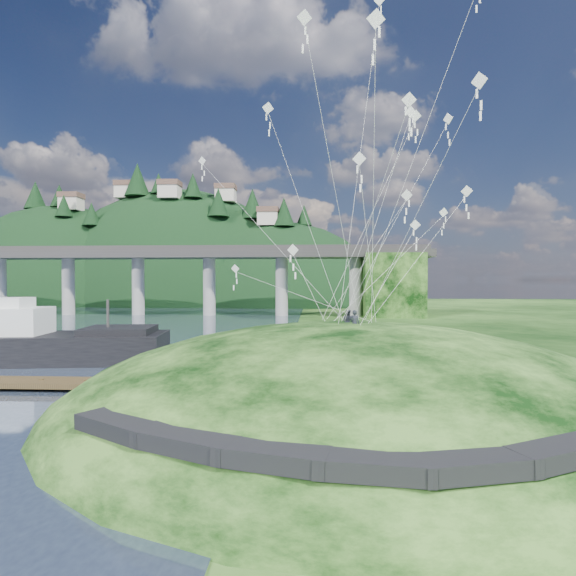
{
  "coord_description": "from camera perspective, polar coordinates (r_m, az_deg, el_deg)",
  "views": [
    {
      "loc": [
        5.75,
        -24.54,
        7.53
      ],
      "look_at": [
        4.0,
        6.0,
        7.0
      ],
      "focal_mm": 28.0,
      "sensor_mm": 36.0,
      "label": 1
    }
  ],
  "objects": [
    {
      "name": "ground",
      "position": [
        26.31,
        -9.86,
        -15.66
      ],
      "size": [
        320.0,
        320.0,
        0.0
      ],
      "primitive_type": "plane",
      "color": "black",
      "rests_on": "ground"
    },
    {
      "name": "grass_hill",
      "position": [
        28.13,
        8.08,
        -17.75
      ],
      "size": [
        36.0,
        32.0,
        13.0
      ],
      "color": "black",
      "rests_on": "ground"
    },
    {
      "name": "footpath",
      "position": [
        15.86,
        9.82,
        -19.11
      ],
      "size": [
        22.29,
        5.84,
        0.83
      ],
      "color": "black",
      "rests_on": "ground"
    },
    {
      "name": "bridge",
      "position": [
        99.96,
        -15.53,
        2.21
      ],
      "size": [
        160.0,
        11.0,
        15.0
      ],
      "color": "#2D2B2B",
      "rests_on": "ground"
    },
    {
      "name": "far_ridge",
      "position": [
        155.5,
        -15.28,
        -4.56
      ],
      "size": [
        153.0,
        70.0,
        94.5
      ],
      "color": "black",
      "rests_on": "ground"
    },
    {
      "name": "work_barge",
      "position": [
        47.07,
        -29.42,
        -5.95
      ],
      "size": [
        22.8,
        8.81,
        7.77
      ],
      "color": "black",
      "rests_on": "ground"
    },
    {
      "name": "wooden_dock",
      "position": [
        34.35,
        -24.28,
        -10.97
      ],
      "size": [
        14.77,
        2.42,
        1.05
      ],
      "color": "#392A17",
      "rests_on": "ground"
    },
    {
      "name": "kite_flyers",
      "position": [
        27.37,
        7.91,
        -2.74
      ],
      "size": [
        1.08,
        1.97,
        1.6
      ],
      "color": "#23262F",
      "rests_on": "ground"
    },
    {
      "name": "kite_swarm",
      "position": [
        30.12,
        12.37,
        18.34
      ],
      "size": [
        19.47,
        15.48,
        19.42
      ],
      "color": "white",
      "rests_on": "ground"
    }
  ]
}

